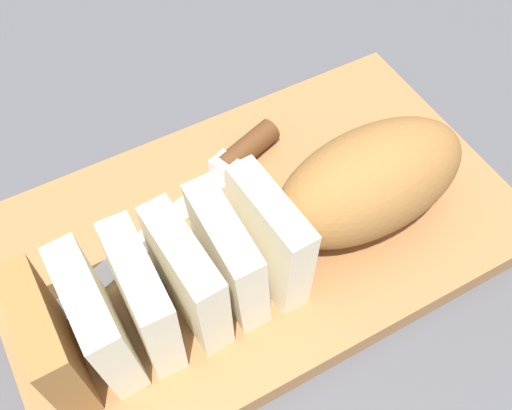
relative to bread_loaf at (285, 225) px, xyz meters
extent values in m
plane|color=#4C4C51|center=(0.01, -0.04, -0.07)|extent=(3.00, 3.00, 0.00)
cube|color=#9E6B3D|center=(0.01, -0.04, -0.06)|extent=(0.46, 0.28, 0.02)
ellipsoid|color=#996633|center=(-0.08, -0.01, 0.00)|extent=(0.18, 0.10, 0.09)
cube|color=beige|center=(0.02, 0.00, 0.00)|extent=(0.04, 0.09, 0.09)
cube|color=beige|center=(0.05, 0.00, 0.00)|extent=(0.03, 0.09, 0.09)
cube|color=beige|center=(0.09, 0.01, 0.00)|extent=(0.03, 0.09, 0.09)
cube|color=beige|center=(0.12, 0.01, 0.00)|extent=(0.03, 0.09, 0.09)
cube|color=beige|center=(0.16, 0.01, 0.00)|extent=(0.04, 0.09, 0.09)
cube|color=#996633|center=(0.19, 0.01, 0.00)|extent=(0.03, 0.09, 0.09)
cube|color=silver|center=(0.11, -0.06, -0.04)|extent=(0.21, 0.10, 0.00)
cylinder|color=#593319|center=(-0.02, -0.11, -0.03)|extent=(0.07, 0.04, 0.02)
cube|color=silver|center=(0.01, -0.10, -0.04)|extent=(0.03, 0.03, 0.02)
sphere|color=tan|center=(0.00, -0.01, -0.04)|extent=(0.01, 0.01, 0.01)
sphere|color=tan|center=(-0.02, -0.11, -0.04)|extent=(0.00, 0.00, 0.00)
sphere|color=tan|center=(0.06, -0.05, -0.04)|extent=(0.01, 0.01, 0.01)
sphere|color=tan|center=(0.03, -0.04, -0.04)|extent=(0.01, 0.01, 0.01)
camera|label=1|loc=(0.14, 0.23, 0.40)|focal=43.77mm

